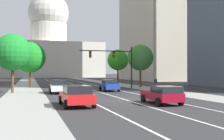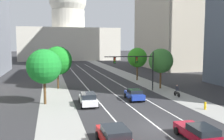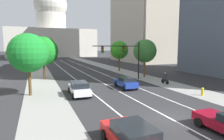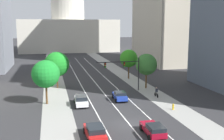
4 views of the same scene
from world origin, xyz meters
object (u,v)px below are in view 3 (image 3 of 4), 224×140
at_px(car_blue, 126,82).
at_px(street_tree_near_left, 43,51).
at_px(car_white, 79,88).
at_px(car_red, 132,137).
at_px(capitol_building, 52,33).
at_px(street_tree_far_right, 145,51).
at_px(street_tree_mid_left, 28,53).
at_px(cyclist, 165,78).
at_px(traffic_signal_mast, 125,53).
at_px(street_tree_near_right, 119,50).
at_px(fire_hydrant, 202,91).

bearing_deg(car_blue, street_tree_near_left, 42.95).
height_order(car_white, car_red, car_white).
xyz_separation_m(capitol_building, car_red, (-4.85, -105.61, -12.00)).
bearing_deg(street_tree_near_left, car_red, -82.87).
xyz_separation_m(capitol_building, street_tree_far_right, (8.80, -84.40, -8.13)).
bearing_deg(street_tree_mid_left, street_tree_near_left, 79.46).
distance_m(car_white, street_tree_near_left, 13.51).
bearing_deg(cyclist, street_tree_near_left, 56.54).
xyz_separation_m(cyclist, street_tree_far_right, (0.58, 6.72, 3.81)).
distance_m(car_white, car_blue, 6.59).
height_order(traffic_signal_mast, street_tree_near_right, street_tree_near_right).
distance_m(fire_hydrant, street_tree_near_left, 24.29).
xyz_separation_m(street_tree_far_right, street_tree_mid_left, (-18.79, -6.62, 0.08)).
bearing_deg(street_tree_far_right, street_tree_near_right, 93.53).
relative_size(car_blue, street_tree_mid_left, 0.59).
height_order(capitol_building, fire_hydrant, capitol_building).
distance_m(traffic_signal_mast, street_tree_near_right, 11.94).
distance_m(capitol_building, car_red, 106.40).
bearing_deg(car_red, cyclist, -42.62).
bearing_deg(street_tree_near_left, fire_hydrant, -48.38).
height_order(traffic_signal_mast, street_tree_near_left, street_tree_near_left).
bearing_deg(street_tree_mid_left, car_blue, -2.92).
height_order(car_white, traffic_signal_mast, traffic_signal_mast).
bearing_deg(car_red, traffic_signal_mast, -25.06).
relative_size(capitol_building, street_tree_near_left, 6.26).
relative_size(capitol_building, street_tree_far_right, 6.61).
xyz_separation_m(car_blue, street_tree_near_right, (6.58, 17.02, 3.92)).
height_order(capitol_building, street_tree_mid_left, capitol_building).
xyz_separation_m(street_tree_far_right, street_tree_near_left, (-16.81, 4.04, 0.04)).
bearing_deg(street_tree_near_left, cyclist, -33.55).
distance_m(car_white, street_tree_far_right, 16.54).
xyz_separation_m(car_red, street_tree_near_right, (13.04, 31.02, 3.89)).
distance_m(cyclist, street_tree_near_left, 19.85).
distance_m(capitol_building, traffic_signal_mast, 86.33).
distance_m(capitol_building, street_tree_near_right, 75.48).
relative_size(capitol_building, street_tree_mid_left, 6.45).
bearing_deg(capitol_building, street_tree_near_right, -83.73).
relative_size(capitol_building, car_blue, 10.86).
relative_size(car_blue, street_tree_near_left, 0.58).
relative_size(car_blue, street_tree_near_right, 0.61).
relative_size(cyclist, street_tree_far_right, 0.26).
bearing_deg(car_red, fire_hydrant, -60.50).
height_order(traffic_signal_mast, street_tree_far_right, street_tree_far_right).
distance_m(traffic_signal_mast, street_tree_far_right, 4.86).
relative_size(traffic_signal_mast, street_tree_mid_left, 1.17).
bearing_deg(street_tree_mid_left, cyclist, -0.32).
relative_size(car_white, cyclist, 2.80).
xyz_separation_m(car_red, traffic_signal_mast, (9.01, 19.79, 3.59)).
bearing_deg(street_tree_far_right, car_red, -122.76).
bearing_deg(traffic_signal_mast, street_tree_near_left, 155.84).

